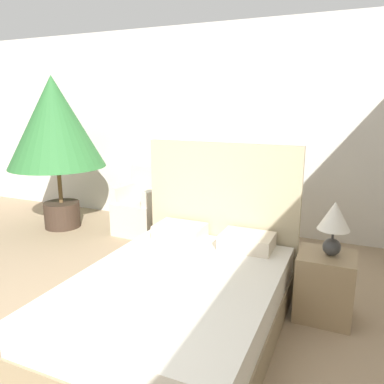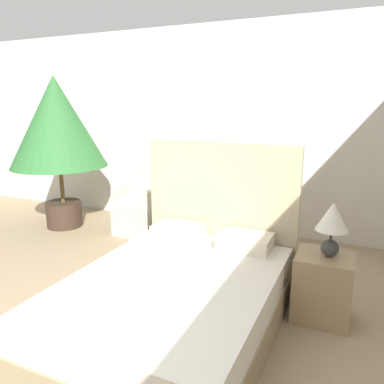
% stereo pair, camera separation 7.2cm
% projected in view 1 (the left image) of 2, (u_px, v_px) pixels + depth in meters
% --- Properties ---
extents(wall_back, '(10.00, 0.06, 2.90)m').
position_uv_depth(wall_back, '(218.00, 130.00, 5.40)').
color(wall_back, silver).
rests_on(wall_back, ground_plane).
extents(bed, '(1.55, 2.08, 1.46)m').
position_uv_depth(bed, '(182.00, 296.00, 3.04)').
color(bed, '#8C7A5B').
rests_on(bed, ground_plane).
extents(armchair_near_window_left, '(0.64, 0.62, 0.92)m').
position_uv_depth(armchair_near_window_left, '(141.00, 212.00, 5.35)').
color(armchair_near_window_left, beige).
rests_on(armchair_near_window_left, ground_plane).
extents(armchair_near_window_right, '(0.61, 0.59, 0.92)m').
position_uv_depth(armchair_near_window_right, '(203.00, 220.00, 4.98)').
color(armchair_near_window_right, beige).
rests_on(armchair_near_window_right, ground_plane).
extents(potted_palm, '(1.37, 1.37, 2.21)m').
position_uv_depth(potted_palm, '(55.00, 126.00, 5.32)').
color(potted_palm, '#38281E').
rests_on(potted_palm, ground_plane).
extents(nightstand, '(0.47, 0.44, 0.58)m').
position_uv_depth(nightstand, '(325.00, 286.00, 3.23)').
color(nightstand, '#937A56').
rests_on(nightstand, ground_plane).
extents(table_lamp, '(0.26, 0.26, 0.47)m').
position_uv_depth(table_lamp, '(334.00, 221.00, 3.08)').
color(table_lamp, '#333333').
rests_on(table_lamp, nightstand).
extents(side_table, '(0.28, 0.28, 0.44)m').
position_uv_depth(side_table, '(170.00, 222.00, 5.17)').
color(side_table, '#B7AD93').
rests_on(side_table, ground_plane).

